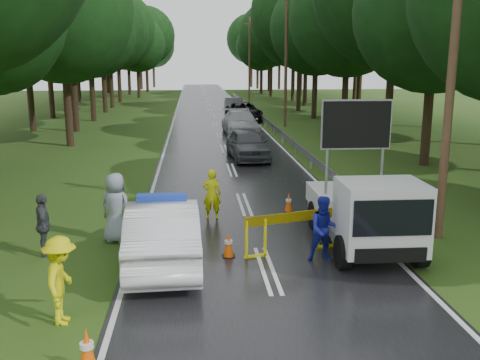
{
  "coord_description": "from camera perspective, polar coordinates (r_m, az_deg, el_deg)",
  "views": [
    {
      "loc": [
        -1.71,
        -12.0,
        4.96
      ],
      "look_at": [
        -0.3,
        4.19,
        1.3
      ],
      "focal_mm": 40.0,
      "sensor_mm": 36.0,
      "label": 1
    }
  ],
  "objects": [
    {
      "name": "cone_center",
      "position": [
        13.79,
        -1.23,
        -6.92
      ],
      "size": [
        0.33,
        0.33,
        0.69
      ],
      "color": "black",
      "rests_on": "ground"
    },
    {
      "name": "road",
      "position": [
        42.33,
        -2.66,
        5.96
      ],
      "size": [
        7.0,
        140.0,
        0.02
      ],
      "primitive_type": "cube",
      "color": "black",
      "rests_on": "ground"
    },
    {
      "name": "queue_car_fourth",
      "position": [
        50.63,
        -0.64,
        7.91
      ],
      "size": [
        1.63,
        4.51,
        1.48
      ],
      "primitive_type": "imported",
      "rotation": [
        0.0,
        0.0,
        0.01
      ],
      "color": "#3E3F45",
      "rests_on": "ground"
    },
    {
      "name": "ground",
      "position": [
        13.1,
        2.94,
        -9.58
      ],
      "size": [
        160.0,
        160.0,
        0.0
      ],
      "primitive_type": "plane",
      "color": "#274B15",
      "rests_on": "ground"
    },
    {
      "name": "police_sedan",
      "position": [
        13.39,
        -8.2,
        -5.51
      ],
      "size": [
        1.91,
        4.95,
        1.77
      ],
      "rotation": [
        0.0,
        0.0,
        3.18
      ],
      "color": "silver",
      "rests_on": "ground"
    },
    {
      "name": "queue_car_third",
      "position": [
        44.7,
        0.39,
        7.31
      ],
      "size": [
        2.84,
        5.67,
        1.54
      ],
      "primitive_type": "imported",
      "rotation": [
        0.0,
        0.0,
        0.05
      ],
      "color": "black",
      "rests_on": "ground"
    },
    {
      "name": "officer",
      "position": [
        16.9,
        -3.03,
        -1.54
      ],
      "size": [
        0.62,
        0.43,
        1.63
      ],
      "primitive_type": "imported",
      "rotation": [
        0.0,
        0.0,
        3.07
      ],
      "color": "#EDF70D",
      "rests_on": "ground"
    },
    {
      "name": "bystander_mid",
      "position": [
        14.63,
        -20.24,
        -4.55
      ],
      "size": [
        0.69,
        1.05,
        1.65
      ],
      "primitive_type": "imported",
      "rotation": [
        0.0,
        0.0,
        1.9
      ],
      "color": "#3E4145",
      "rests_on": "ground"
    },
    {
      "name": "queue_car_second",
      "position": [
        36.4,
        0.07,
        6.13
      ],
      "size": [
        2.48,
        5.61,
        1.6
      ],
      "primitive_type": "imported",
      "rotation": [
        0.0,
        0.0,
        0.04
      ],
      "color": "#A7ABAF",
      "rests_on": "ground"
    },
    {
      "name": "bystander_right",
      "position": [
        15.15,
        -13.11,
        -2.89
      ],
      "size": [
        1.13,
        0.96,
        1.95
      ],
      "primitive_type": "imported",
      "rotation": [
        0.0,
        0.0,
        2.72
      ],
      "color": "gray",
      "rests_on": "ground"
    },
    {
      "name": "utility_pole_far",
      "position": [
        66.37,
        1.01,
        12.78
      ],
      "size": [
        1.4,
        0.24,
        10.0
      ],
      "color": "#4D3624",
      "rests_on": "ground"
    },
    {
      "name": "cone_right",
      "position": [
        15.2,
        15.4,
        -5.51
      ],
      "size": [
        0.32,
        0.32,
        0.69
      ],
      "color": "black",
      "rests_on": "ground"
    },
    {
      "name": "guardrail",
      "position": [
        42.25,
        2.41,
        6.68
      ],
      "size": [
        0.12,
        60.06,
        0.7
      ],
      "color": "gray",
      "rests_on": "ground"
    },
    {
      "name": "barrier",
      "position": [
        14.0,
        5.59,
        -4.52
      ],
      "size": [
        2.58,
        0.8,
        1.11
      ],
      "rotation": [
        0.0,
        0.0,
        0.28
      ],
      "color": "#F5F50D",
      "rests_on": "ground"
    },
    {
      "name": "civilian",
      "position": [
        13.55,
        9.0,
        -5.19
      ],
      "size": [
        0.82,
        0.65,
        1.67
      ],
      "primitive_type": "imported",
      "rotation": [
        0.0,
        0.0,
        -0.02
      ],
      "color": "#161D95",
      "rests_on": "ground"
    },
    {
      "name": "cone_near_left",
      "position": [
        9.4,
        -16.0,
        -17.04
      ],
      "size": [
        0.37,
        0.37,
        0.78
      ],
      "color": "black",
      "rests_on": "ground"
    },
    {
      "name": "bystander_left",
      "position": [
        10.87,
        -18.55,
        -10.12
      ],
      "size": [
        0.67,
        1.14,
        1.74
      ],
      "primitive_type": "imported",
      "rotation": [
        0.0,
        0.0,
        1.59
      ],
      "color": "#D8D80B",
      "rests_on": "ground"
    },
    {
      "name": "cone_left_mid",
      "position": [
        14.67,
        -10.89,
        -5.93
      ],
      "size": [
        0.33,
        0.33,
        0.69
      ],
      "color": "black",
      "rests_on": "ground"
    },
    {
      "name": "work_truck",
      "position": [
        14.56,
        13.28,
        -3.27
      ],
      "size": [
        2.23,
        4.87,
        3.85
      ],
      "rotation": [
        0.0,
        0.0,
        -0.01
      ],
      "color": "gray",
      "rests_on": "ground"
    },
    {
      "name": "utility_pole_mid",
      "position": [
        40.6,
        4.93,
        12.79
      ],
      "size": [
        1.4,
        0.24,
        10.0
      ],
      "color": "#4D3624",
      "rests_on": "ground"
    },
    {
      "name": "utility_pole_near",
      "position": [
        15.62,
        21.79,
        12.19
      ],
      "size": [
        1.4,
        0.24,
        10.0
      ],
      "color": "#4D3624",
      "rests_on": "ground"
    },
    {
      "name": "cone_far",
      "position": [
        17.9,
        5.2,
        -2.41
      ],
      "size": [
        0.31,
        0.31,
        0.65
      ],
      "color": "black",
      "rests_on": "ground"
    },
    {
      "name": "queue_car_first",
      "position": [
        27.28,
        0.8,
        3.84
      ],
      "size": [
        2.16,
        4.63,
        1.53
      ],
      "primitive_type": "imported",
      "rotation": [
        0.0,
        0.0,
        0.08
      ],
      "color": "#44464C",
      "rests_on": "ground"
    }
  ]
}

